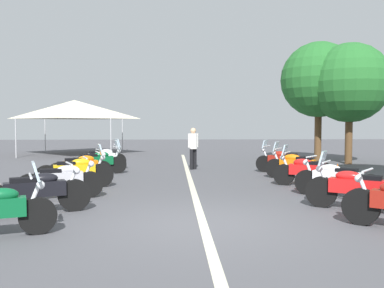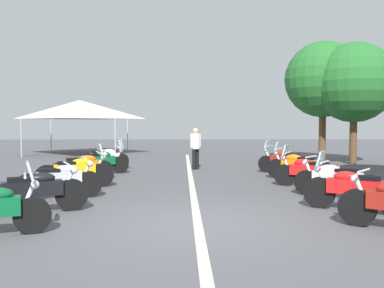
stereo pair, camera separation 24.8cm
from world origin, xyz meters
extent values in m
plane|color=#4C4C51|center=(0.00, 0.00, 0.00)|extent=(80.00, 80.00, 0.00)
cube|color=beige|center=(5.04, 0.00, 0.00)|extent=(23.06, 0.16, 0.01)
cylinder|color=black|center=(-0.54, 2.75, 0.30)|extent=(0.35, 0.62, 0.61)
cylinder|color=silver|center=(-0.56, 2.80, 0.60)|extent=(0.17, 0.30, 0.58)
cylinder|color=silver|center=(-0.57, 2.84, 0.96)|extent=(0.59, 0.26, 0.04)
sphere|color=silver|center=(-0.52, 2.70, 0.80)|extent=(0.14, 0.14, 0.14)
cube|color=silver|center=(-0.54, 2.77, 1.03)|extent=(0.38, 0.24, 0.32)
cylinder|color=black|center=(1.25, 2.58, 0.33)|extent=(0.40, 0.66, 0.66)
cube|color=black|center=(0.94, 3.27, 0.51)|extent=(0.73, 1.17, 0.30)
ellipsoid|color=black|center=(1.01, 3.11, 0.71)|extent=(0.45, 0.58, 0.22)
cube|color=black|center=(0.85, 3.47, 0.69)|extent=(0.43, 0.54, 0.12)
cylinder|color=silver|center=(1.23, 2.63, 0.63)|extent=(0.18, 0.29, 0.58)
cylinder|color=silver|center=(1.21, 2.67, 0.99)|extent=(0.58, 0.29, 0.04)
sphere|color=silver|center=(1.27, 2.53, 0.83)|extent=(0.14, 0.14, 0.14)
cylinder|color=silver|center=(0.91, 3.76, 0.23)|extent=(0.30, 0.53, 0.08)
cylinder|color=black|center=(2.81, 2.58, 0.32)|extent=(0.35, 0.65, 0.64)
cylinder|color=black|center=(2.35, 3.87, 0.32)|extent=(0.35, 0.65, 0.64)
cube|color=silver|center=(2.58, 3.23, 0.50)|extent=(0.61, 1.07, 0.30)
ellipsoid|color=silver|center=(2.64, 3.06, 0.70)|extent=(0.42, 0.58, 0.22)
cube|color=black|center=(2.51, 3.44, 0.68)|extent=(0.41, 0.54, 0.12)
cylinder|color=silver|center=(2.79, 2.64, 0.62)|extent=(0.16, 0.30, 0.58)
cylinder|color=silver|center=(2.78, 2.68, 0.98)|extent=(0.60, 0.25, 0.04)
sphere|color=silver|center=(2.83, 2.54, 0.82)|extent=(0.14, 0.14, 0.14)
cylinder|color=silver|center=(2.61, 3.67, 0.22)|extent=(0.26, 0.54, 0.08)
cylinder|color=black|center=(4.50, 2.59, 0.34)|extent=(0.35, 0.69, 0.68)
cylinder|color=black|center=(4.03, 3.99, 0.34)|extent=(0.35, 0.69, 0.68)
cube|color=#EAB214|center=(4.26, 3.29, 0.52)|extent=(0.62, 1.15, 0.30)
ellipsoid|color=#EAB214|center=(4.32, 3.12, 0.72)|extent=(0.41, 0.58, 0.22)
cube|color=black|center=(4.19, 3.50, 0.70)|extent=(0.40, 0.54, 0.12)
cylinder|color=silver|center=(4.48, 2.65, 0.64)|extent=(0.16, 0.30, 0.58)
cylinder|color=silver|center=(4.47, 2.69, 1.00)|extent=(0.60, 0.24, 0.04)
sphere|color=silver|center=(4.52, 2.55, 0.84)|extent=(0.14, 0.14, 0.14)
cylinder|color=silver|center=(4.29, 3.77, 0.24)|extent=(0.25, 0.55, 0.08)
cube|color=silver|center=(4.49, 2.61, 1.07)|extent=(0.38, 0.23, 0.32)
cylinder|color=black|center=(6.21, 2.86, 0.30)|extent=(0.40, 0.60, 0.60)
cylinder|color=black|center=(5.56, 4.12, 0.30)|extent=(0.40, 0.60, 0.60)
cube|color=orange|center=(5.89, 3.49, 0.48)|extent=(0.74, 1.08, 0.30)
ellipsoid|color=orange|center=(5.97, 3.33, 0.68)|extent=(0.47, 0.58, 0.22)
cube|color=black|center=(5.78, 3.69, 0.66)|extent=(0.45, 0.55, 0.12)
cylinder|color=silver|center=(6.18, 2.91, 0.60)|extent=(0.19, 0.29, 0.58)
cylinder|color=silver|center=(6.16, 2.95, 0.96)|extent=(0.57, 0.32, 0.04)
sphere|color=silver|center=(6.23, 2.82, 0.80)|extent=(0.14, 0.14, 0.14)
cylinder|color=silver|center=(5.85, 3.95, 0.21)|extent=(0.32, 0.53, 0.08)
cylinder|color=black|center=(7.76, 2.56, 0.31)|extent=(0.35, 0.63, 0.62)
cylinder|color=black|center=(7.21, 4.00, 0.31)|extent=(0.35, 0.63, 0.62)
cube|color=#0C592D|center=(7.49, 3.28, 0.49)|extent=(0.67, 1.19, 0.30)
ellipsoid|color=#0C592D|center=(7.55, 3.12, 0.69)|extent=(0.43, 0.58, 0.22)
cube|color=black|center=(7.41, 3.49, 0.67)|extent=(0.41, 0.54, 0.12)
cylinder|color=silver|center=(7.74, 2.62, 0.61)|extent=(0.17, 0.30, 0.58)
cylinder|color=silver|center=(7.72, 2.66, 0.97)|extent=(0.59, 0.26, 0.04)
sphere|color=silver|center=(7.77, 2.52, 0.81)|extent=(0.14, 0.14, 0.14)
cylinder|color=silver|center=(7.49, 3.78, 0.22)|extent=(0.27, 0.54, 0.08)
cube|color=silver|center=(7.75, 2.58, 1.04)|extent=(0.38, 0.24, 0.32)
cylinder|color=black|center=(9.31, 2.74, 0.31)|extent=(0.38, 0.62, 0.62)
cylinder|color=black|center=(8.76, 3.99, 0.31)|extent=(0.38, 0.62, 0.62)
cube|color=white|center=(9.03, 3.37, 0.49)|extent=(0.68, 1.06, 0.30)
ellipsoid|color=white|center=(9.11, 3.20, 0.69)|extent=(0.45, 0.58, 0.22)
cube|color=black|center=(8.94, 3.57, 0.67)|extent=(0.43, 0.54, 0.12)
cylinder|color=silver|center=(9.29, 2.80, 0.61)|extent=(0.18, 0.29, 0.58)
cylinder|color=silver|center=(9.27, 2.84, 0.97)|extent=(0.58, 0.29, 0.04)
sphere|color=silver|center=(9.33, 2.70, 0.81)|extent=(0.14, 0.14, 0.14)
cylinder|color=silver|center=(9.03, 3.81, 0.22)|extent=(0.30, 0.54, 0.08)
cube|color=silver|center=(9.30, 2.76, 1.04)|extent=(0.38, 0.26, 0.32)
cylinder|color=black|center=(-0.17, -2.81, 0.33)|extent=(0.53, 0.59, 0.66)
cylinder|color=silver|center=(-0.21, -2.85, 0.63)|extent=(0.24, 0.27, 0.58)
cylinder|color=silver|center=(-0.23, -2.88, 0.99)|extent=(0.50, 0.43, 0.04)
sphere|color=silver|center=(-0.14, -2.77, 0.83)|extent=(0.14, 0.14, 0.14)
cylinder|color=black|center=(1.41, -2.66, 0.33)|extent=(0.49, 0.63, 0.66)
cube|color=red|center=(1.00, -3.27, 0.51)|extent=(0.85, 1.08, 0.30)
ellipsoid|color=red|center=(1.10, -3.12, 0.71)|extent=(0.51, 0.58, 0.22)
cube|color=black|center=(0.88, -3.45, 0.69)|extent=(0.48, 0.54, 0.12)
cylinder|color=silver|center=(1.37, -2.71, 0.63)|extent=(0.22, 0.28, 0.58)
cylinder|color=silver|center=(1.35, -2.75, 0.99)|extent=(0.54, 0.38, 0.04)
sphere|color=silver|center=(1.43, -2.62, 0.83)|extent=(0.14, 0.14, 0.14)
cylinder|color=silver|center=(0.61, -3.53, 0.23)|extent=(0.37, 0.50, 0.08)
cube|color=silver|center=(1.40, -2.68, 1.06)|extent=(0.37, 0.30, 0.32)
cylinder|color=black|center=(2.99, -2.88, 0.32)|extent=(0.52, 0.57, 0.63)
cylinder|color=black|center=(1.99, -4.04, 0.32)|extent=(0.52, 0.57, 0.63)
cube|color=white|center=(2.49, -3.46, 0.50)|extent=(0.97, 1.06, 0.30)
ellipsoid|color=white|center=(2.61, -3.32, 0.70)|extent=(0.54, 0.56, 0.22)
cube|color=black|center=(2.35, -3.62, 0.68)|extent=(0.51, 0.53, 0.12)
cylinder|color=silver|center=(2.95, -2.92, 0.62)|extent=(0.24, 0.27, 0.58)
cylinder|color=silver|center=(2.92, -2.95, 0.98)|extent=(0.50, 0.43, 0.04)
sphere|color=silver|center=(3.02, -2.84, 0.82)|extent=(0.14, 0.14, 0.14)
cylinder|color=silver|center=(2.06, -3.69, 0.22)|extent=(0.42, 0.47, 0.08)
cylinder|color=black|center=(4.62, -2.72, 0.31)|extent=(0.42, 0.61, 0.62)
cylinder|color=black|center=(3.92, -3.97, 0.31)|extent=(0.42, 0.61, 0.62)
cube|color=red|center=(4.27, -3.34, 0.49)|extent=(0.77, 1.09, 0.30)
ellipsoid|color=red|center=(4.36, -3.18, 0.69)|extent=(0.48, 0.58, 0.22)
cube|color=black|center=(4.16, -3.53, 0.67)|extent=(0.46, 0.55, 0.12)
cylinder|color=silver|center=(4.59, -2.77, 0.61)|extent=(0.20, 0.29, 0.58)
cylinder|color=silver|center=(4.57, -2.80, 0.97)|extent=(0.56, 0.34, 0.04)
sphere|color=silver|center=(4.64, -2.67, 0.81)|extent=(0.14, 0.14, 0.14)
cylinder|color=silver|center=(3.91, -3.63, 0.22)|extent=(0.34, 0.52, 0.08)
cube|color=silver|center=(4.61, -2.73, 1.04)|extent=(0.37, 0.28, 0.32)
cylinder|color=black|center=(6.26, -2.87, 0.32)|extent=(0.46, 0.62, 0.64)
cylinder|color=black|center=(5.47, -4.13, 0.32)|extent=(0.46, 0.62, 0.64)
cube|color=orange|center=(5.86, -3.50, 0.50)|extent=(0.84, 1.11, 0.30)
ellipsoid|color=orange|center=(5.96, -3.34, 0.70)|extent=(0.50, 0.58, 0.22)
cube|color=black|center=(5.75, -3.68, 0.68)|extent=(0.47, 0.54, 0.12)
cylinder|color=silver|center=(6.22, -2.92, 0.62)|extent=(0.21, 0.28, 0.58)
cylinder|color=silver|center=(6.20, -2.95, 0.98)|extent=(0.55, 0.36, 0.04)
sphere|color=silver|center=(6.28, -2.82, 0.82)|extent=(0.14, 0.14, 0.14)
cylinder|color=silver|center=(5.47, -3.78, 0.22)|extent=(0.36, 0.51, 0.08)
cube|color=silver|center=(6.25, -2.88, 1.05)|extent=(0.37, 0.29, 0.32)
cylinder|color=black|center=(7.91, -2.86, 0.31)|extent=(0.46, 0.60, 0.62)
cylinder|color=black|center=(7.07, -4.12, 0.31)|extent=(0.46, 0.60, 0.62)
cube|color=maroon|center=(7.49, -3.49, 0.49)|extent=(0.87, 1.11, 0.30)
ellipsoid|color=maroon|center=(7.59, -3.34, 0.69)|extent=(0.50, 0.58, 0.22)
cube|color=black|center=(7.37, -3.67, 0.67)|extent=(0.48, 0.54, 0.12)
cylinder|color=silver|center=(7.88, -2.91, 0.61)|extent=(0.22, 0.28, 0.58)
cylinder|color=silver|center=(7.85, -2.94, 0.97)|extent=(0.54, 0.38, 0.04)
sphere|color=silver|center=(7.94, -2.82, 0.81)|extent=(0.14, 0.14, 0.14)
cylinder|color=silver|center=(7.09, -3.77, 0.22)|extent=(0.37, 0.50, 0.08)
cube|color=silver|center=(7.90, -2.88, 1.04)|extent=(0.37, 0.30, 0.32)
cube|color=orange|center=(4.89, -4.43, 0.01)|extent=(0.36, 0.36, 0.03)
cone|color=orange|center=(4.89, -4.43, 0.32)|extent=(0.26, 0.26, 0.60)
cylinder|color=white|center=(4.89, -4.43, 0.34)|extent=(0.19, 0.19, 0.07)
cylinder|color=black|center=(8.97, -0.31, 0.41)|extent=(0.14, 0.14, 0.81)
cylinder|color=black|center=(8.86, -0.18, 0.41)|extent=(0.14, 0.14, 0.81)
cylinder|color=silver|center=(8.92, -0.25, 1.12)|extent=(0.32, 0.32, 0.61)
cylinder|color=silver|center=(9.06, -0.41, 1.15)|extent=(0.09, 0.09, 0.55)
cylinder|color=silver|center=(8.77, -0.08, 1.15)|extent=(0.09, 0.09, 0.55)
sphere|color=#D8AD84|center=(8.92, -0.25, 1.53)|extent=(0.22, 0.22, 0.22)
cylinder|color=brown|center=(10.81, -7.32, 1.20)|extent=(0.32, 0.32, 2.39)
sphere|color=#236628|center=(10.81, -7.32, 3.63)|extent=(3.53, 3.53, 3.53)
cylinder|color=brown|center=(11.80, -6.27, 1.32)|extent=(0.32, 0.32, 2.63)
sphere|color=#236628|center=(11.80, -6.27, 3.87)|extent=(3.52, 3.52, 3.52)
pyramid|color=beige|center=(17.29, 6.36, 2.65)|extent=(5.53, 5.53, 1.10)
cylinder|color=#B2B2B7|center=(19.78, 8.85, 1.05)|extent=(0.06, 0.06, 2.10)
cylinder|color=#B2B2B7|center=(19.78, 3.87, 1.05)|extent=(0.06, 0.06, 2.10)
cylinder|color=#B2B2B7|center=(14.80, 8.85, 1.05)|extent=(0.06, 0.06, 2.10)
cylinder|color=#B2B2B7|center=(14.80, 3.87, 1.05)|extent=(0.06, 0.06, 2.10)
camera|label=1|loc=(-7.30, 0.53, 1.80)|focal=38.57mm
camera|label=2|loc=(-7.30, 0.28, 1.80)|focal=38.57mm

